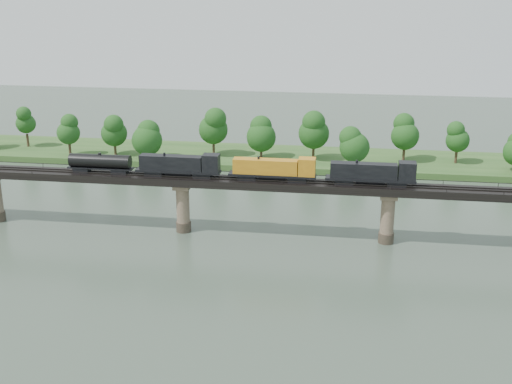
# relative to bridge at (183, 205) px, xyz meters

# --- Properties ---
(ground) EXTENTS (400.00, 400.00, 0.00)m
(ground) POSITION_rel_bridge_xyz_m (0.00, -30.00, -5.46)
(ground) COLOR #344235
(ground) RESTS_ON ground
(far_bank) EXTENTS (300.00, 24.00, 1.60)m
(far_bank) POSITION_rel_bridge_xyz_m (0.00, 55.00, -4.66)
(far_bank) COLOR #2D5020
(far_bank) RESTS_ON ground
(bridge) EXTENTS (236.00, 30.00, 11.50)m
(bridge) POSITION_rel_bridge_xyz_m (0.00, 0.00, 0.00)
(bridge) COLOR #473A2D
(bridge) RESTS_ON ground
(bridge_superstructure) EXTENTS (220.00, 4.90, 0.75)m
(bridge_superstructure) POSITION_rel_bridge_xyz_m (0.00, 0.00, 6.33)
(bridge_superstructure) COLOR black
(bridge_superstructure) RESTS_ON bridge
(far_treeline) EXTENTS (289.06, 17.54, 13.60)m
(far_treeline) POSITION_rel_bridge_xyz_m (-8.21, 50.52, 3.37)
(far_treeline) COLOR #382619
(far_treeline) RESTS_ON far_bank
(freight_train) EXTENTS (67.95, 2.65, 4.68)m
(freight_train) POSITION_rel_bridge_xyz_m (11.82, 0.00, 8.27)
(freight_train) COLOR black
(freight_train) RESTS_ON bridge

